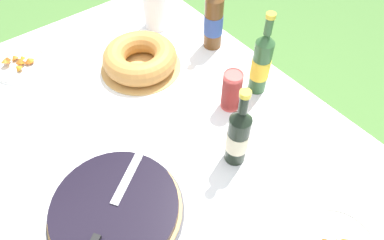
{
  "coord_description": "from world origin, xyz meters",
  "views": [
    {
      "loc": [
        0.59,
        -0.34,
        1.67
      ],
      "look_at": [
        -0.0,
        0.13,
        0.75
      ],
      "focal_mm": 32.0,
      "sensor_mm": 36.0,
      "label": 1
    }
  ],
  "objects_px": {
    "cup_stack": "(232,91)",
    "snack_plate_right": "(21,64)",
    "juice_bottle_red": "(238,136)",
    "serving_knife": "(109,213)",
    "paper_towel_roll": "(155,5)",
    "cider_bottle_amber": "(214,20)",
    "berry_tart": "(116,210)",
    "cider_bottle_green": "(261,63)",
    "bundt_cake": "(140,58)"
  },
  "relations": [
    {
      "from": "cup_stack",
      "to": "cider_bottle_amber",
      "type": "relative_size",
      "value": 0.47
    },
    {
      "from": "cup_stack",
      "to": "juice_bottle_red",
      "type": "distance_m",
      "value": 0.24
    },
    {
      "from": "serving_knife",
      "to": "paper_towel_roll",
      "type": "relative_size",
      "value": 1.42
    },
    {
      "from": "cider_bottle_amber",
      "to": "juice_bottle_red",
      "type": "xyz_separation_m",
      "value": [
        0.51,
        -0.33,
        -0.01
      ]
    },
    {
      "from": "berry_tart",
      "to": "serving_knife",
      "type": "distance_m",
      "value": 0.05
    },
    {
      "from": "cider_bottle_green",
      "to": "juice_bottle_red",
      "type": "distance_m",
      "value": 0.35
    },
    {
      "from": "bundt_cake",
      "to": "snack_plate_right",
      "type": "bearing_deg",
      "value": -128.62
    },
    {
      "from": "cup_stack",
      "to": "paper_towel_roll",
      "type": "relative_size",
      "value": 0.71
    },
    {
      "from": "cider_bottle_green",
      "to": "bundt_cake",
      "type": "bearing_deg",
      "value": -142.93
    },
    {
      "from": "berry_tart",
      "to": "cider_bottle_green",
      "type": "xyz_separation_m",
      "value": [
        -0.12,
        0.71,
        0.1
      ]
    },
    {
      "from": "cider_bottle_green",
      "to": "paper_towel_roll",
      "type": "xyz_separation_m",
      "value": [
        -0.6,
        -0.08,
        -0.02
      ]
    },
    {
      "from": "snack_plate_right",
      "to": "paper_towel_roll",
      "type": "bearing_deg",
      "value": 79.71
    },
    {
      "from": "cider_bottle_amber",
      "to": "juice_bottle_red",
      "type": "height_order",
      "value": "cider_bottle_amber"
    },
    {
      "from": "cup_stack",
      "to": "cider_bottle_amber",
      "type": "xyz_separation_m",
      "value": [
        -0.32,
        0.18,
        0.05
      ]
    },
    {
      "from": "juice_bottle_red",
      "to": "snack_plate_right",
      "type": "height_order",
      "value": "juice_bottle_red"
    },
    {
      "from": "cider_bottle_amber",
      "to": "paper_towel_roll",
      "type": "relative_size",
      "value": 1.52
    },
    {
      "from": "cider_bottle_green",
      "to": "cider_bottle_amber",
      "type": "bearing_deg",
      "value": 172.99
    },
    {
      "from": "cider_bottle_green",
      "to": "serving_knife",
      "type": "bearing_deg",
      "value": -79.41
    },
    {
      "from": "juice_bottle_red",
      "to": "cup_stack",
      "type": "bearing_deg",
      "value": 141.73
    },
    {
      "from": "cider_bottle_green",
      "to": "cider_bottle_amber",
      "type": "height_order",
      "value": "cider_bottle_amber"
    },
    {
      "from": "cider_bottle_amber",
      "to": "juice_bottle_red",
      "type": "distance_m",
      "value": 0.61
    },
    {
      "from": "serving_knife",
      "to": "snack_plate_right",
      "type": "distance_m",
      "value": 0.85
    },
    {
      "from": "cup_stack",
      "to": "serving_knife",
      "type": "bearing_deg",
      "value": -77.16
    },
    {
      "from": "berry_tart",
      "to": "juice_bottle_red",
      "type": "bearing_deg",
      "value": 80.66
    },
    {
      "from": "cup_stack",
      "to": "cider_bottle_green",
      "type": "relative_size",
      "value": 0.47
    },
    {
      "from": "paper_towel_roll",
      "to": "cider_bottle_amber",
      "type": "bearing_deg",
      "value": 22.48
    },
    {
      "from": "berry_tart",
      "to": "cup_stack",
      "type": "height_order",
      "value": "cup_stack"
    },
    {
      "from": "snack_plate_right",
      "to": "paper_towel_roll",
      "type": "distance_m",
      "value": 0.64
    },
    {
      "from": "bundt_cake",
      "to": "juice_bottle_red",
      "type": "bearing_deg",
      "value": 0.29
    },
    {
      "from": "bundt_cake",
      "to": "cup_stack",
      "type": "bearing_deg",
      "value": 20.84
    },
    {
      "from": "snack_plate_right",
      "to": "serving_knife",
      "type": "bearing_deg",
      "value": -2.74
    },
    {
      "from": "cider_bottle_amber",
      "to": "paper_towel_roll",
      "type": "bearing_deg",
      "value": -157.52
    },
    {
      "from": "berry_tart",
      "to": "paper_towel_roll",
      "type": "xyz_separation_m",
      "value": [
        -0.72,
        0.63,
        0.09
      ]
    },
    {
      "from": "berry_tart",
      "to": "cider_bottle_green",
      "type": "relative_size",
      "value": 1.19
    },
    {
      "from": "serving_knife",
      "to": "snack_plate_right",
      "type": "height_order",
      "value": "serving_knife"
    },
    {
      "from": "cup_stack",
      "to": "paper_towel_roll",
      "type": "distance_m",
      "value": 0.6
    },
    {
      "from": "cup_stack",
      "to": "cider_bottle_amber",
      "type": "distance_m",
      "value": 0.38
    },
    {
      "from": "serving_knife",
      "to": "cider_bottle_green",
      "type": "xyz_separation_m",
      "value": [
        -0.14,
        0.73,
        0.07
      ]
    },
    {
      "from": "cup_stack",
      "to": "snack_plate_right",
      "type": "height_order",
      "value": "cup_stack"
    },
    {
      "from": "serving_knife",
      "to": "bundt_cake",
      "type": "height_order",
      "value": "bundt_cake"
    },
    {
      "from": "bundt_cake",
      "to": "cup_stack",
      "type": "distance_m",
      "value": 0.42
    },
    {
      "from": "bundt_cake",
      "to": "cider_bottle_green",
      "type": "bearing_deg",
      "value": 37.07
    },
    {
      "from": "cider_bottle_amber",
      "to": "snack_plate_right",
      "type": "bearing_deg",
      "value": -117.96
    },
    {
      "from": "cup_stack",
      "to": "paper_towel_roll",
      "type": "xyz_separation_m",
      "value": [
        -0.6,
        0.07,
        0.03
      ]
    },
    {
      "from": "bundt_cake",
      "to": "cider_bottle_amber",
      "type": "height_order",
      "value": "cider_bottle_amber"
    },
    {
      "from": "berry_tart",
      "to": "snack_plate_right",
      "type": "distance_m",
      "value": 0.83
    },
    {
      "from": "berry_tart",
      "to": "juice_bottle_red",
      "type": "relative_size",
      "value": 1.28
    },
    {
      "from": "snack_plate_right",
      "to": "paper_towel_roll",
      "type": "height_order",
      "value": "paper_towel_roll"
    },
    {
      "from": "cup_stack",
      "to": "cider_bottle_green",
      "type": "distance_m",
      "value": 0.15
    },
    {
      "from": "berry_tart",
      "to": "bundt_cake",
      "type": "height_order",
      "value": "bundt_cake"
    }
  ]
}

